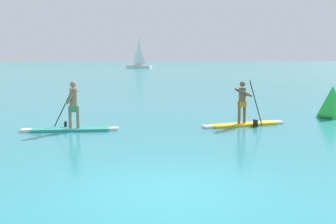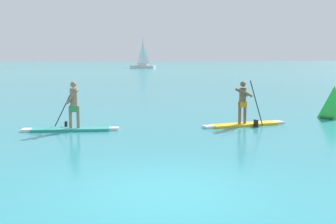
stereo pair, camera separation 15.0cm
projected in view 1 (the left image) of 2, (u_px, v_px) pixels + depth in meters
The scene contains 5 objects.
ground at pixel (170, 191), 8.15m from camera, with size 440.00×440.00×0.00m, color teal.
paddleboarder_mid_center at pixel (71, 120), 14.73m from camera, with size 3.38×1.04×1.78m.
paddleboarder_far_right at pixel (244, 116), 15.85m from camera, with size 3.39×0.91×1.78m.
race_marker_buoy at pixel (332, 103), 17.89m from camera, with size 1.23×1.23×1.36m.
sailboat_right_horizon at pixel (139, 65), 95.10m from camera, with size 5.63×4.47×6.96m.
Camera 1 is at (-2.13, -7.59, 2.58)m, focal length 44.95 mm.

